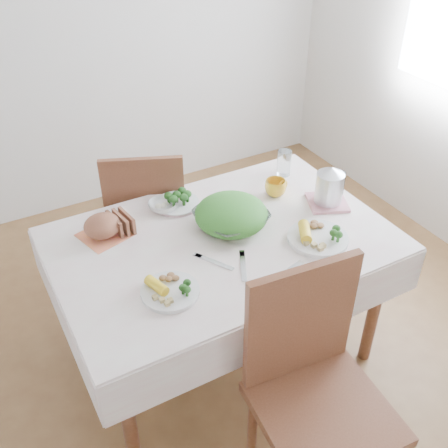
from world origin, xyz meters
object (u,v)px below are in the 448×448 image
dining_table (222,300)px  dinner_plate_left (170,292)px  electric_kettle (330,183)px  chair_far (149,219)px  dinner_plate_right (318,239)px  salad_bowl (231,219)px  chair_near (323,419)px  yellow_mug (275,188)px

dining_table → dinner_plate_left: dinner_plate_left is taller
electric_kettle → chair_far: bearing=109.7°
chair_far → electric_kettle: bearing=156.8°
dining_table → dinner_plate_right: bearing=-31.6°
salad_bowl → electric_kettle: (0.51, -0.07, 0.08)m
salad_bowl → dining_table: bearing=-142.6°
salad_bowl → dinner_plate_left: (-0.44, -0.28, -0.03)m
dining_table → dinner_plate_left: 0.58m
chair_near → yellow_mug: size_ratio=9.56×
chair_near → dinner_plate_right: chair_near is taller
chair_far → salad_bowl: (0.17, -0.64, 0.34)m
dinner_plate_left → yellow_mug: yellow_mug is taller
dining_table → chair_far: 0.72m
dining_table → chair_near: (-0.02, -0.82, 0.09)m
salad_bowl → electric_kettle: size_ratio=1.68×
dining_table → dinner_plate_right: (0.36, -0.22, 0.40)m
chair_near → yellow_mug: 1.14m
yellow_mug → dining_table: bearing=-155.4°
dinner_plate_left → dinner_plate_right: (0.72, -0.00, 0.00)m
dining_table → electric_kettle: bearing=-0.4°
chair_far → electric_kettle: (0.68, -0.71, 0.42)m
chair_near → salad_bowl: chair_near is taller
chair_far → salad_bowl: bearing=128.1°
salad_bowl → dinner_plate_right: 0.40m
chair_far → dinner_plate_left: chair_far is taller
salad_bowl → dinner_plate_right: size_ratio=1.16×
chair_far → salad_bowl: size_ratio=3.03×
chair_near → dinner_plate_left: 0.75m
dining_table → salad_bowl: 0.44m
dinner_plate_left → dinner_plate_right: dinner_plate_right is taller
yellow_mug → chair_far: bearing=134.1°
dining_table → salad_bowl: (0.08, 0.06, 0.43)m
chair_near → dinner_plate_right: 0.77m
dinner_plate_left → dinner_plate_right: 0.72m
electric_kettle → dinner_plate_right: bearing=-160.1°
yellow_mug → dinner_plate_left: bearing=-151.9°
dinner_plate_left → dinner_plate_right: bearing=-0.3°
electric_kettle → dining_table: bearing=155.3°
chair_far → electric_kettle: size_ratio=5.11×
dining_table → electric_kettle: (0.59, -0.00, 0.51)m
dinner_plate_right → chair_far: bearing=116.2°
chair_near → electric_kettle: chair_near is taller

